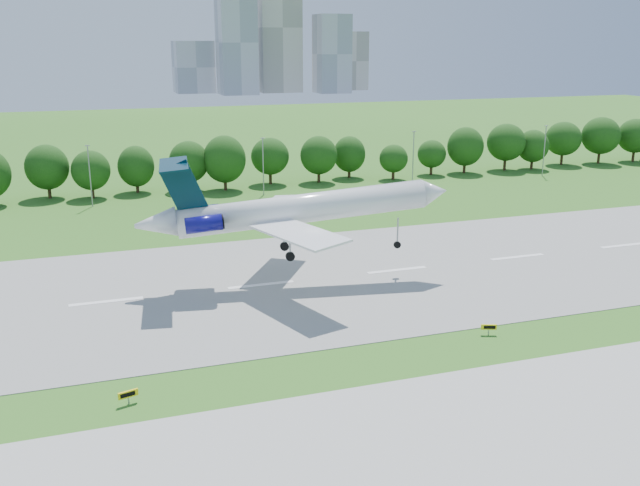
{
  "coord_description": "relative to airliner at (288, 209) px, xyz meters",
  "views": [
    {
      "loc": [
        -21.53,
        -63.17,
        31.52
      ],
      "look_at": [
        5.99,
        18.0,
        7.25
      ],
      "focal_mm": 40.0,
      "sensor_mm": 36.0,
      "label": 1
    }
  ],
  "objects": [
    {
      "name": "skyline",
      "position": [
        96.24,
        365.36,
        20.32
      ],
      "size": [
        127.0,
        52.0,
        80.0
      ],
      "color": "#B2B2B7",
      "rests_on": "ground"
    },
    {
      "name": "light_poles",
      "position": [
        -6.42,
        56.74,
        -3.8
      ],
      "size": [
        175.9,
        0.25,
        12.19
      ],
      "color": "gray",
      "rests_on": "ground"
    },
    {
      "name": "airliner",
      "position": [
        0.0,
        0.0,
        0.0
      ],
      "size": [
        42.43,
        30.59,
        13.54
      ],
      "rotation": [
        0.0,
        -0.08,
        -0.12
      ],
      "color": "white",
      "rests_on": "ground"
    },
    {
      "name": "tree_line",
      "position": [
        -3.92,
        66.74,
        -3.95
      ],
      "size": [
        288.4,
        8.4,
        10.4
      ],
      "color": "#382314",
      "rests_on": "ground"
    },
    {
      "name": "ground",
      "position": [
        -3.92,
        -25.26,
        -10.14
      ],
      "size": [
        600.0,
        600.0,
        0.0
      ],
      "primitive_type": "plane",
      "color": "#2B5F19",
      "rests_on": "ground"
    },
    {
      "name": "taxi_sign_centre",
      "position": [
        16.03,
        -24.69,
        -9.24
      ],
      "size": [
        1.7,
        0.78,
        1.22
      ],
      "rotation": [
        0.0,
        0.0,
        -0.35
      ],
      "color": "gray",
      "rests_on": "ground"
    },
    {
      "name": "taxi_sign_left",
      "position": [
        -23.22,
        -28.04,
        -9.19
      ],
      "size": [
        1.82,
        0.72,
        1.29
      ],
      "rotation": [
        0.0,
        0.0,
        0.29
      ],
      "color": "gray",
      "rests_on": "ground"
    },
    {
      "name": "taxiway",
      "position": [
        -3.92,
        -43.26,
        -10.1
      ],
      "size": [
        400.0,
        23.0,
        0.08
      ],
      "primitive_type": "cube",
      "color": "#ADADA8",
      "rests_on": "ground"
    },
    {
      "name": "runway",
      "position": [
        -3.92,
        -0.26,
        -10.1
      ],
      "size": [
        400.0,
        45.0,
        0.08
      ],
      "primitive_type": "cube",
      "color": "gray",
      "rests_on": "ground"
    }
  ]
}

